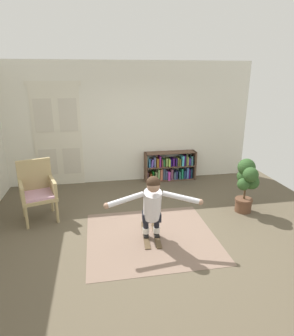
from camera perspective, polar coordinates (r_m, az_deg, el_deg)
The scene contains 9 objects.
ground_plane at distance 5.22m, azimuth 0.71°, elevation -11.87°, with size 7.20×7.20×0.00m, color brown.
back_wall at distance 7.19m, azimuth -3.20°, elevation 8.76°, with size 6.00×0.10×2.90m, color silver.
double_door at distance 7.17m, azimuth -17.08°, elevation 6.19°, with size 1.22×0.05×2.45m.
rug at distance 5.00m, azimuth 0.82°, elevation -13.26°, with size 2.11×1.97×0.01m, color #7E6556.
bookshelf at distance 7.43m, azimuth 4.48°, elevation 0.12°, with size 1.30×0.30×0.73m.
wicker_chair at distance 5.72m, azimuth -20.69°, elevation -3.88°, with size 0.75×0.75×1.10m.
potted_plant at distance 5.92m, azimuth 18.94°, elevation -2.44°, with size 0.46×0.52×1.06m.
skis_pair at distance 5.02m, azimuth 0.79°, elevation -12.90°, with size 0.33×0.80×0.07m.
person_skier at distance 4.56m, azimuth 1.06°, elevation -7.02°, with size 1.48×0.59×1.09m.
Camera 1 is at (-0.86, -4.44, 2.60)m, focal length 31.12 mm.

